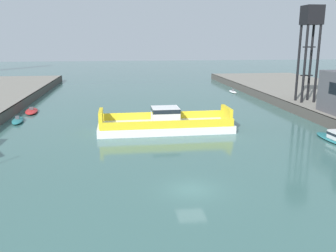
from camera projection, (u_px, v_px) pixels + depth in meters
The scene contains 6 objects.
ground_plane at pixel (191, 190), 31.72m from camera, with size 400.00×400.00×0.00m, color #3D6660.
chain_ferry at pixel (165, 124), 51.97m from camera, with size 19.36×6.52×3.47m.
moored_boat_near_right at pixel (233, 92), 89.95m from camera, with size 1.81×5.12×0.87m.
moored_boat_mid_left at pixel (18, 121), 57.62m from camera, with size 2.45×5.70×1.02m.
moored_boat_mid_right at pixel (32, 111), 65.20m from camera, with size 2.99×6.60×1.04m.
crane_tower at pixel (311, 28), 63.90m from camera, with size 3.10×3.10×17.09m.
Camera 1 is at (-5.91, -28.99, 12.93)m, focal length 38.41 mm.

